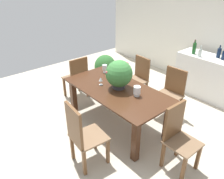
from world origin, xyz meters
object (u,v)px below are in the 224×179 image
object	(u,v)px
crystal_vase_center_near	(105,68)
wine_bottle_green	(194,48)
wine_glass	(101,80)
chair_far_left	(138,76)
kitchen_counter	(212,78)
dining_table	(117,96)
chair_far_right	(171,91)
flower_centerpiece	(119,74)
wine_bottle_dark	(200,52)
wine_bottle_tall	(219,53)
potted_plant_floor	(105,67)
wine_bottle_amber	(194,46)
chair_head_end	(77,76)
chair_near_right	(82,134)
chair_foot_end	(178,135)
crystal_vase_left	(137,90)
wine_bottle_clear	(224,55)

from	to	relation	value
crystal_vase_center_near	wine_bottle_green	xyz separation A→B (m)	(0.78, 1.92, 0.19)
wine_glass	chair_far_left	bearing A→B (deg)	96.80
kitchen_counter	dining_table	bearing A→B (deg)	-104.30
kitchen_counter	chair_far_right	bearing A→B (deg)	-96.74
kitchen_counter	flower_centerpiece	bearing A→B (deg)	-104.71
chair_far_left	wine_bottle_dark	distance (m)	1.42
dining_table	wine_glass	size ratio (longest dim) A/B	13.50
wine_bottle_tall	wine_bottle_dark	bearing A→B (deg)	-140.73
chair_far_right	potted_plant_floor	size ratio (longest dim) A/B	1.41
wine_bottle_amber	dining_table	bearing A→B (deg)	-88.99
chair_head_end	potted_plant_floor	bearing A→B (deg)	-161.84
chair_near_right	wine_bottle_dark	distance (m)	3.19
chair_foot_end	chair_head_end	world-z (taller)	chair_foot_end
flower_centerpiece	wine_bottle_dark	world-z (taller)	flower_centerpiece
chair_near_right	chair_far_left	xyz separation A→B (m)	(-0.86, 2.03, -0.04)
dining_table	wine_bottle_green	bearing A→B (deg)	87.42
wine_bottle_tall	wine_bottle_green	bearing A→B (deg)	-159.09
crystal_vase_left	potted_plant_floor	world-z (taller)	crystal_vase_left
chair_far_left	crystal_vase_center_near	distance (m)	0.84
chair_head_end	wine_glass	bearing A→B (deg)	83.92
kitchen_counter	potted_plant_floor	xyz separation A→B (m)	(-2.21, -1.25, -0.10)
kitchen_counter	wine_bottle_amber	xyz separation A→B (m)	(-0.63, 0.14, 0.55)
wine_bottle_green	chair_far_right	bearing A→B (deg)	-74.17
wine_bottle_amber	chair_near_right	bearing A→B (deg)	-82.23
chair_far_left	crystal_vase_left	distance (m)	1.29
wine_bottle_dark	wine_glass	bearing A→B (deg)	-104.38
wine_bottle_green	wine_bottle_tall	bearing A→B (deg)	20.91
kitchen_counter	wine_bottle_dark	size ratio (longest dim) A/B	6.63
chair_foot_end	crystal_vase_center_near	size ratio (longest dim) A/B	6.11
chair_far_right	flower_centerpiece	size ratio (longest dim) A/B	1.90
chair_head_end	crystal_vase_center_near	bearing A→B (deg)	114.90
crystal_vase_center_near	wine_bottle_tall	bearing A→B (deg)	59.20
dining_table	kitchen_counter	size ratio (longest dim) A/B	1.23
chair_head_end	chair_far_left	size ratio (longest dim) A/B	1.02
chair_head_end	potted_plant_floor	size ratio (longest dim) A/B	1.41
chair_far_right	wine_glass	size ratio (longest dim) A/B	6.65
chair_near_right	wine_bottle_clear	world-z (taller)	wine_bottle_clear
dining_table	wine_bottle_green	size ratio (longest dim) A/B	6.57
potted_plant_floor	chair_near_right	bearing A→B (deg)	-45.20
chair_far_left	dining_table	bearing A→B (deg)	-63.20
chair_far_right	crystal_vase_left	size ratio (longest dim) A/B	5.59
flower_centerpiece	crystal_vase_center_near	xyz separation A→B (m)	(-0.67, 0.23, -0.16)
chair_head_end	wine_bottle_dark	distance (m)	2.70
wine_bottle_green	wine_bottle_amber	world-z (taller)	wine_bottle_green
chair_near_right	wine_bottle_amber	distance (m)	3.51
crystal_vase_left	wine_bottle_tall	distance (m)	2.31
kitchen_counter	wine_bottle_clear	distance (m)	0.57
wine_bottle_clear	wine_bottle_green	world-z (taller)	wine_bottle_green
chair_head_end	crystal_vase_center_near	world-z (taller)	chair_head_end
crystal_vase_left	wine_glass	distance (m)	0.73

